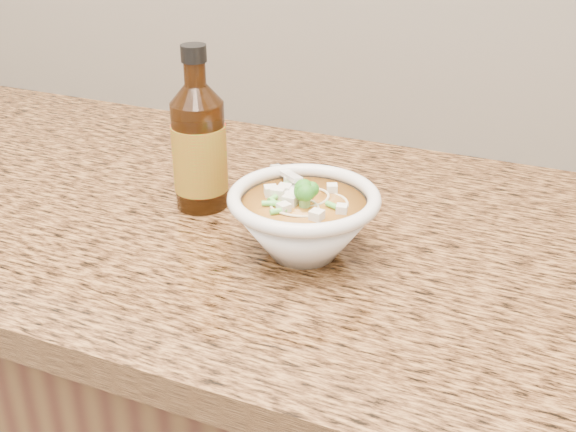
% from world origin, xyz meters
% --- Properties ---
extents(counter_slab, '(4.00, 0.68, 0.04)m').
position_xyz_m(counter_slab, '(0.00, 1.68, 0.88)').
color(counter_slab, olive).
rests_on(counter_slab, cabinet).
extents(soup_bowl, '(0.18, 0.18, 0.10)m').
position_xyz_m(soup_bowl, '(0.12, 1.60, 0.94)').
color(soup_bowl, silver).
rests_on(soup_bowl, counter_slab).
extents(hot_sauce_bottle, '(0.09, 0.09, 0.22)m').
position_xyz_m(hot_sauce_bottle, '(-0.06, 1.66, 0.98)').
color(hot_sauce_bottle, '#371A07').
rests_on(hot_sauce_bottle, counter_slab).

